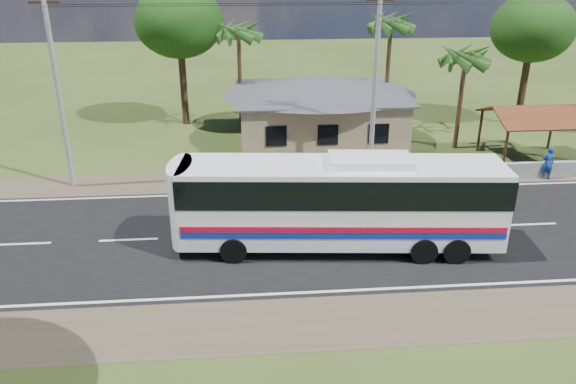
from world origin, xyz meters
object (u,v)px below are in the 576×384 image
coach_bus (341,197)px  motorcycle (541,165)px  waiting_shed (534,115)px  person (548,163)px

coach_bus → motorcycle: 14.91m
waiting_shed → motorcycle: waiting_shed is taller
waiting_shed → person: size_ratio=2.80×
coach_bus → motorcycle: size_ratio=7.45×
coach_bus → motorcycle: bearing=36.1°
waiting_shed → coach_bus: 16.34m
waiting_shed → person: (-0.45, -3.10, -1.80)m
coach_bus → person: size_ratio=7.14×
waiting_shed → coach_bus: (-13.01, -9.87, -0.41)m
person → waiting_shed: bearing=-95.7°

